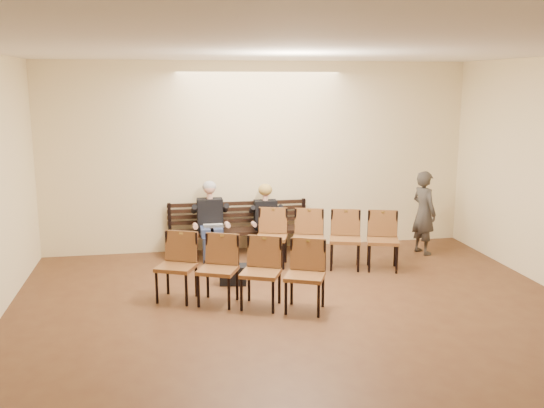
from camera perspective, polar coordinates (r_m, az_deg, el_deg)
The scene contains 11 objects.
ground at distance 7.09m, azimuth 5.46°, elevation -14.71°, with size 10.00×10.00×0.00m, color brown.
room_walls at distance 7.15m, azimuth 4.13°, elevation 6.74°, with size 8.02×10.01×3.51m.
bench at distance 11.23m, azimuth -3.09°, elevation -3.53°, with size 2.60×0.90×0.45m, color black.
seated_man at distance 10.95m, azimuth -5.81°, elevation -1.49°, with size 0.57×0.79×1.37m, color black, non-canonical shape.
seated_woman at distance 11.10m, azimuth -0.54°, elevation -1.76°, with size 0.51×0.70×1.18m, color black, non-canonical shape.
laptop at distance 10.83m, azimuth -5.54°, elevation -2.21°, with size 0.35×0.28×0.25m, color #BBBBC0.
water_bottle at distance 10.83m, azimuth 0.10°, elevation -2.22°, with size 0.07×0.07×0.23m, color silver.
bag at distance 9.59m, azimuth -3.66°, elevation -6.63°, with size 0.41×0.28×0.30m, color black.
passerby at distance 11.41m, azimuth 14.13°, elevation -0.22°, with size 0.65×0.42×1.77m, color #36312C.
chair_row_front at distance 8.59m, azimuth -3.13°, elevation -6.39°, with size 2.40×0.54×0.99m, color brown.
chair_row_back at distance 10.34m, azimuth 5.16°, elevation -3.33°, with size 2.40×0.54×0.99m, color brown.
Camera 1 is at (-1.77, -6.12, 3.11)m, focal length 40.00 mm.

